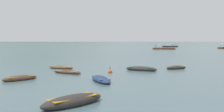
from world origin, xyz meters
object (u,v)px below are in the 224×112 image
(rowboat_2, at_px, (61,67))
(mooring_buoy, at_px, (110,72))
(rowboat_5, at_px, (101,79))
(rowboat_6, at_px, (20,78))
(rowboat_7, at_px, (73,101))
(ferry_0, at_px, (164,48))
(rowboat_1, at_px, (67,72))
(ferry_2, at_px, (170,46))
(rowboat_0, at_px, (176,68))
(rowboat_4, at_px, (141,69))

(rowboat_2, distance_m, mooring_buoy, 8.10)
(rowboat_5, xyz_separation_m, rowboat_6, (-7.78, 1.14, -0.00))
(rowboat_7, height_order, ferry_0, ferry_0)
(rowboat_2, xyz_separation_m, mooring_buoy, (6.44, -4.92, -0.07))
(rowboat_5, bearing_deg, rowboat_7, -101.92)
(rowboat_1, height_order, ferry_0, ferry_0)
(rowboat_1, xyz_separation_m, ferry_2, (47.60, 118.78, 0.29))
(ferry_0, distance_m, mooring_buoy, 83.64)
(rowboat_7, xyz_separation_m, ferry_2, (45.58, 133.31, 0.21))
(rowboat_0, relative_size, ferry_2, 0.35)
(rowboat_2, xyz_separation_m, ferry_0, (34.45, 73.89, 0.27))
(rowboat_2, distance_m, rowboat_7, 19.91)
(rowboat_5, height_order, ferry_0, ferry_0)
(rowboat_1, height_order, rowboat_6, rowboat_6)
(rowboat_2, relative_size, rowboat_6, 1.17)
(rowboat_5, height_order, rowboat_6, rowboat_5)
(rowboat_7, bearing_deg, rowboat_6, 121.65)
(rowboat_4, height_order, ferry_0, ferry_0)
(ferry_0, bearing_deg, rowboat_2, -115.00)
(rowboat_6, relative_size, mooring_buoy, 3.69)
(rowboat_4, bearing_deg, rowboat_6, -151.76)
(rowboat_2, bearing_deg, ferry_2, 66.68)
(rowboat_1, height_order, rowboat_5, rowboat_5)
(rowboat_2, xyz_separation_m, rowboat_7, (3.43, -19.62, 0.06))
(rowboat_1, distance_m, rowboat_5, 7.10)
(rowboat_1, bearing_deg, mooring_buoy, 1.90)
(rowboat_5, relative_size, rowboat_6, 1.35)
(rowboat_4, bearing_deg, rowboat_0, 16.23)
(rowboat_4, height_order, rowboat_6, rowboat_4)
(rowboat_4, distance_m, ferry_2, 122.78)
(rowboat_0, bearing_deg, rowboat_4, -163.77)
(rowboat_0, bearing_deg, mooring_buoy, -159.09)
(rowboat_6, xyz_separation_m, ferry_2, (51.56, 123.61, 0.26))
(ferry_2, bearing_deg, rowboat_7, -108.88)
(rowboat_4, bearing_deg, mooring_buoy, -153.72)
(rowboat_7, bearing_deg, ferry_0, 71.64)
(rowboat_2, xyz_separation_m, rowboat_4, (10.53, -2.90, 0.03))
(ferry_0, bearing_deg, rowboat_0, -104.09)
(ferry_0, bearing_deg, rowboat_5, -108.98)
(rowboat_2, bearing_deg, rowboat_5, -64.68)
(rowboat_1, relative_size, ferry_2, 0.43)
(mooring_buoy, bearing_deg, rowboat_4, 26.28)
(ferry_2, relative_size, mooring_buoy, 10.02)
(rowboat_5, relative_size, rowboat_7, 1.09)
(rowboat_2, bearing_deg, rowboat_6, -104.42)
(rowboat_0, xyz_separation_m, mooring_buoy, (-9.11, -3.48, -0.07))
(mooring_buoy, bearing_deg, ferry_0, 70.43)
(rowboat_5, distance_m, mooring_buoy, 6.26)
(rowboat_1, bearing_deg, ferry_0, 67.30)
(rowboat_0, height_order, rowboat_7, rowboat_7)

